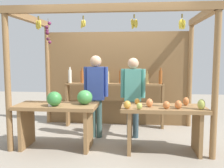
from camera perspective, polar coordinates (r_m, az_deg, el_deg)
The scene contains 7 objects.
ground_plane at distance 5.18m, azimuth 0.22°, elevation -11.76°, with size 12.00×12.00×0.00m, color gray.
market_stall at distance 5.38m, azimuth 0.65°, elevation 4.00°, with size 3.45×2.00×2.40m.
fruit_counter_left at distance 4.49m, azimuth -11.63°, elevation -6.23°, with size 1.40×0.64×1.02m.
fruit_counter_right at distance 4.32m, azimuth 11.54°, elevation -7.44°, with size 1.40×0.64×0.94m.
bottle_shelf_unit at distance 5.68m, azimuth 0.43°, elevation -1.53°, with size 2.21×0.22×1.36m.
vendor_man at distance 4.93m, azimuth -3.65°, elevation -1.08°, with size 0.48×0.22×1.62m.
vendor_woman at distance 4.93m, azimuth 4.76°, elevation -1.47°, with size 0.48×0.21×1.57m.
Camera 1 is at (0.48, -4.90, 1.60)m, focal length 40.45 mm.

